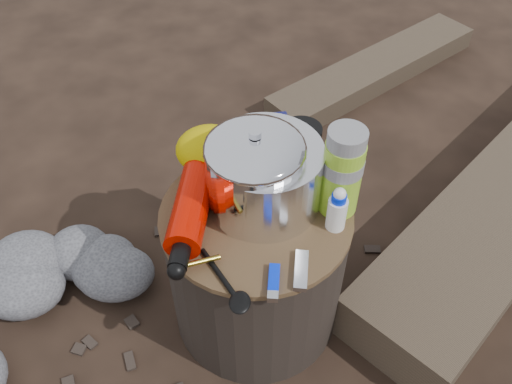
{
  "coord_description": "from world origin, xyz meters",
  "views": [
    {
      "loc": [
        0.02,
        -0.83,
        1.35
      ],
      "look_at": [
        0.0,
        0.0,
        0.48
      ],
      "focal_mm": 38.47,
      "sensor_mm": 36.0,
      "label": 1
    }
  ],
  "objects_px": {
    "fuel_bottle": "(192,204)",
    "travel_mug": "(300,151)",
    "camping_pot": "(255,173)",
    "thermos": "(342,172)",
    "stump": "(256,266)"
  },
  "relations": [
    {
      "from": "stump",
      "to": "camping_pot",
      "type": "relative_size",
      "value": 2.08
    },
    {
      "from": "thermos",
      "to": "travel_mug",
      "type": "relative_size",
      "value": 1.65
    },
    {
      "from": "stump",
      "to": "fuel_bottle",
      "type": "xyz_separation_m",
      "value": [
        -0.14,
        -0.01,
        0.24
      ]
    },
    {
      "from": "stump",
      "to": "camping_pot",
      "type": "xyz_separation_m",
      "value": [
        -0.0,
        0.02,
        0.31
      ]
    },
    {
      "from": "camping_pot",
      "to": "thermos",
      "type": "distance_m",
      "value": 0.19
    },
    {
      "from": "stump",
      "to": "camping_pot",
      "type": "bearing_deg",
      "value": 96.84
    },
    {
      "from": "thermos",
      "to": "travel_mug",
      "type": "height_order",
      "value": "thermos"
    },
    {
      "from": "camping_pot",
      "to": "travel_mug",
      "type": "xyz_separation_m",
      "value": [
        0.1,
        0.12,
        -0.04
      ]
    },
    {
      "from": "stump",
      "to": "thermos",
      "type": "bearing_deg",
      "value": 8.37
    },
    {
      "from": "thermos",
      "to": "travel_mug",
      "type": "bearing_deg",
      "value": 126.42
    },
    {
      "from": "camping_pot",
      "to": "thermos",
      "type": "height_order",
      "value": "thermos"
    },
    {
      "from": "thermos",
      "to": "stump",
      "type": "bearing_deg",
      "value": -171.63
    },
    {
      "from": "fuel_bottle",
      "to": "travel_mug",
      "type": "bearing_deg",
      "value": 35.79
    },
    {
      "from": "camping_pot",
      "to": "travel_mug",
      "type": "bearing_deg",
      "value": 48.74
    },
    {
      "from": "camping_pot",
      "to": "thermos",
      "type": "relative_size",
      "value": 0.96
    }
  ]
}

